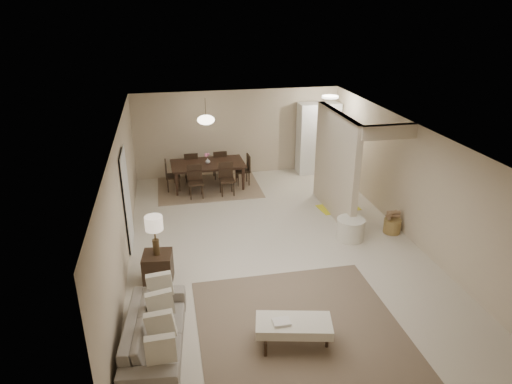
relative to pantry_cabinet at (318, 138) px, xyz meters
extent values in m
plane|color=beige|center=(-2.35, -4.15, -1.05)|extent=(9.00, 9.00, 0.00)
plane|color=white|center=(-2.35, -4.15, 1.45)|extent=(9.00, 9.00, 0.00)
plane|color=#C5B595|center=(-2.35, 0.35, 0.20)|extent=(6.00, 0.00, 6.00)
plane|color=#C5B595|center=(-5.35, -4.15, 0.20)|extent=(0.00, 9.00, 9.00)
plane|color=#C5B595|center=(0.65, -4.15, 0.20)|extent=(0.00, 9.00, 9.00)
cube|color=#C5B595|center=(-0.55, -2.90, 0.20)|extent=(0.15, 2.50, 2.50)
cube|color=black|center=(-5.32, -3.55, -0.03)|extent=(0.04, 0.90, 2.04)
cube|color=white|center=(0.00, 0.00, 0.00)|extent=(1.20, 0.55, 2.10)
cylinder|color=white|center=(-0.05, -0.95, 1.41)|extent=(0.44, 0.44, 0.05)
cube|color=brown|center=(-2.56, -6.89, -1.04)|extent=(3.20, 3.20, 0.01)
imported|color=gray|center=(-4.80, -6.89, -0.75)|extent=(2.12, 1.01, 0.60)
cube|color=white|center=(-2.76, -7.19, -0.72)|extent=(1.22, 0.75, 0.15)
cylinder|color=black|center=(-3.23, -7.38, -0.92)|extent=(0.05, 0.05, 0.26)
cylinder|color=black|center=(-2.29, -7.38, -0.92)|extent=(0.05, 0.05, 0.26)
cylinder|color=black|center=(-3.23, -7.00, -0.92)|extent=(0.05, 0.05, 0.26)
cylinder|color=black|center=(-2.29, -7.00, -0.92)|extent=(0.05, 0.05, 0.26)
cube|color=black|center=(-4.75, -5.08, -0.76)|extent=(0.58, 0.58, 0.57)
cylinder|color=#4C3920|center=(-4.75, -5.08, -0.33)|extent=(0.12, 0.12, 0.30)
cylinder|color=#4C3920|center=(-4.75, -5.08, -0.05)|extent=(0.03, 0.03, 0.26)
cylinder|color=beige|center=(-4.75, -5.08, 0.15)|extent=(0.32, 0.32, 0.26)
cylinder|color=white|center=(-0.64, -4.25, -0.81)|extent=(0.61, 0.61, 0.47)
cylinder|color=olive|center=(0.40, -4.15, -0.89)|extent=(0.40, 0.40, 0.32)
cube|color=#7B654C|center=(-3.36, -0.63, -1.04)|extent=(2.80, 2.10, 0.01)
imported|color=black|center=(-3.36, -0.63, -0.70)|extent=(2.03, 1.17, 0.70)
imported|color=silver|center=(-3.36, -0.63, -0.27)|extent=(0.15, 0.15, 0.14)
cube|color=yellow|center=(-0.30, -2.66, -1.04)|extent=(1.07, 0.74, 0.01)
cylinder|color=#4C3920|center=(-3.36, -0.63, 1.20)|extent=(0.02, 0.02, 0.50)
ellipsoid|color=#FFEAC6|center=(-3.36, -0.63, 0.87)|extent=(0.46, 0.46, 0.25)
camera|label=1|loc=(-4.41, -12.49, 3.78)|focal=32.00mm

